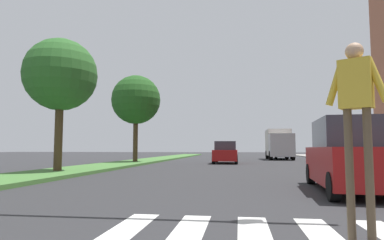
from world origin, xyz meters
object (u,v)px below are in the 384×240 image
at_px(suv_crossing, 353,157).
at_px(truck_box_delivery, 279,144).
at_px(tree_mid, 61,75).
at_px(pedestrian_performer, 357,108).
at_px(sedan_distant, 281,151).
at_px(tree_far, 136,100).
at_px(sedan_midblock, 226,153).

distance_m(suv_crossing, truck_box_delivery, 26.02).
bearing_deg(truck_box_delivery, tree_mid, -119.78).
relative_size(pedestrian_performer, sedan_distant, 0.57).
height_order(tree_far, pedestrian_performer, tree_far).
bearing_deg(pedestrian_performer, sedan_midblock, 96.53).
distance_m(pedestrian_performer, truck_box_delivery, 31.29).
relative_size(tree_mid, tree_far, 0.92).
distance_m(sedan_midblock, sedan_distant, 13.82).
distance_m(suv_crossing, sedan_midblock, 17.07).
xyz_separation_m(pedestrian_performer, truck_box_delivery, (2.60, 31.18, -0.03)).
distance_m(pedestrian_performer, sedan_distant, 34.53).
xyz_separation_m(tree_mid, tree_far, (0.28, 10.58, 0.35)).
bearing_deg(tree_mid, tree_far, 88.47).
bearing_deg(suv_crossing, sedan_midblock, 103.76).
xyz_separation_m(tree_mid, truck_box_delivery, (12.19, 21.31, -2.88)).
height_order(tree_far, truck_box_delivery, tree_far).
distance_m(tree_mid, pedestrian_performer, 14.06).
relative_size(suv_crossing, sedan_distant, 1.09).
bearing_deg(pedestrian_performer, sedan_distant, 84.70).
bearing_deg(truck_box_delivery, suv_crossing, -92.28).
relative_size(tree_far, sedan_midblock, 1.46).
distance_m(sedan_midblock, truck_box_delivery, 10.74).
xyz_separation_m(sedan_midblock, truck_box_delivery, (5.09, 9.41, 0.85)).
height_order(pedestrian_performer, truck_box_delivery, truck_box_delivery).
xyz_separation_m(tree_far, suv_crossing, (10.88, -15.26, -3.93)).
xyz_separation_m(sedan_distant, truck_box_delivery, (-0.59, -3.19, 0.82)).
relative_size(pedestrian_performer, suv_crossing, 0.53).
relative_size(tree_mid, suv_crossing, 1.28).
distance_m(tree_far, truck_box_delivery, 16.35).
relative_size(tree_far, pedestrian_performer, 2.66).
height_order(suv_crossing, sedan_distant, suv_crossing).
bearing_deg(sedan_midblock, truck_box_delivery, 61.57).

